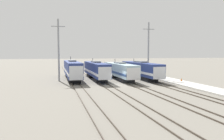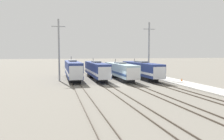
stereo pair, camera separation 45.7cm
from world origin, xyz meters
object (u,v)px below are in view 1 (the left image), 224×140
(locomotive_center_right, at_px, (120,71))
(catenary_tower_right, at_px, (148,50))
(catenary_tower_left, at_px, (59,49))
(locomotive_center_left, at_px, (96,70))
(traffic_cone, at_px, (181,80))
(locomotive_far_right, at_px, (141,70))
(locomotive_far_left, at_px, (72,69))

(locomotive_center_right, distance_m, catenary_tower_right, 8.63)
(catenary_tower_left, bearing_deg, locomotive_center_right, -4.98)
(locomotive_center_left, relative_size, locomotive_center_right, 1.04)
(catenary_tower_left, relative_size, traffic_cone, 23.40)
(locomotive_center_left, xyz_separation_m, catenary_tower_right, (12.31, -0.51, 4.56))
(locomotive_far_right, xyz_separation_m, traffic_cone, (5.58, -7.79, -1.54))
(locomotive_center_right, bearing_deg, locomotive_center_left, 162.06)
(locomotive_far_right, bearing_deg, traffic_cone, -54.39)
(catenary_tower_left, bearing_deg, locomotive_far_left, 35.65)
(locomotive_center_right, height_order, catenary_tower_right, catenary_tower_right)
(locomotive_center_left, bearing_deg, locomotive_far_left, 162.70)
(locomotive_far_left, distance_m, locomotive_center_left, 5.38)
(catenary_tower_left, bearing_deg, catenary_tower_right, 0.00)
(locomotive_center_left, relative_size, catenary_tower_right, 1.42)
(catenary_tower_left, height_order, catenary_tower_right, same)
(locomotive_center_left, bearing_deg, traffic_cone, -29.28)
(catenary_tower_left, bearing_deg, traffic_cone, -19.29)
(locomotive_far_right, distance_m, catenary_tower_right, 5.06)
(locomotive_center_right, bearing_deg, traffic_cone, -33.99)
(catenary_tower_left, distance_m, traffic_cone, 26.07)
(locomotive_center_left, xyz_separation_m, locomotive_far_right, (10.26, -1.09, -0.03))
(locomotive_far_left, bearing_deg, locomotive_center_left, -17.30)
(locomotive_center_left, relative_size, catenary_tower_left, 1.42)
(locomotive_far_right, bearing_deg, locomotive_center_left, 173.92)
(locomotive_center_left, height_order, locomotive_center_right, locomotive_center_left)
(locomotive_far_left, distance_m, catenary_tower_right, 18.12)
(catenary_tower_left, xyz_separation_m, catenary_tower_right, (20.38, 0.00, 0.00))
(catenary_tower_right, bearing_deg, traffic_cone, -67.09)
(locomotive_far_left, distance_m, locomotive_far_right, 15.63)
(locomotive_far_right, distance_m, catenary_tower_left, 18.91)
(locomotive_center_left, distance_m, traffic_cone, 18.23)
(locomotive_far_left, relative_size, catenary_tower_right, 1.52)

